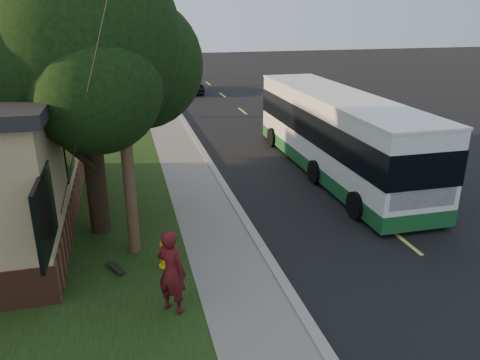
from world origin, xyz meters
The scene contains 15 objects.
ground centered at (0.00, 0.00, 0.00)m, with size 120.00×120.00×0.00m, color black.
road centered at (4.00, 10.00, 0.01)m, with size 8.00×80.00×0.01m, color black.
curb centered at (0.00, 10.00, 0.06)m, with size 0.25×80.00×0.12m, color gray.
sidewalk centered at (-1.00, 10.00, 0.04)m, with size 2.00×80.00×0.08m, color slate.
grass_verge centered at (-4.50, 10.00, 0.04)m, with size 5.00×80.00×0.07m, color black.
fire_hydrant centered at (-2.60, 0.00, 0.43)m, with size 0.32×0.32×0.74m.
utility_pole centered at (-3.31, 0.99, 4.63)m, with size 2.86×3.21×9.07m.
leafy_tree centered at (-4.17, 2.65, 5.17)m, with size 6.30×6.00×7.80m.
bare_tree_near centered at (-3.50, 18.00, 2.15)m, with size 1.38×1.21×4.31m.
bare_tree_far centered at (-3.00, 30.00, 2.00)m, with size 1.38×1.21×4.03m.
traffic_signal centered at (0.50, 34.00, 3.16)m, with size 0.18×0.22×5.50m.
transit_bus centered at (4.56, 5.71, 1.65)m, with size 2.64×11.44×3.10m.
skateboarder centered at (-2.61, -1.85, 1.01)m, with size 0.68×0.45×1.87m, color #501015.
skateboard_main centered at (-3.80, 0.12, 0.12)m, with size 0.50×0.74×0.07m.
distant_car centered at (1.50, 26.03, 0.82)m, with size 1.93×4.80×1.64m, color black.
Camera 1 is at (-3.28, -10.33, 6.09)m, focal length 35.00 mm.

